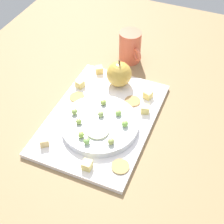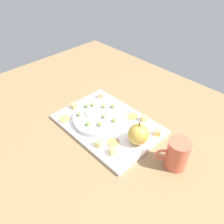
# 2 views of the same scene
# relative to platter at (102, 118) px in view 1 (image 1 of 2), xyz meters

# --- Properties ---
(table) EXTENTS (1.27, 0.90, 0.04)m
(table) POSITION_rel_platter_xyz_m (-0.01, -0.03, -0.03)
(table) COLOR #91734B
(table) RESTS_ON ground
(platter) EXTENTS (0.35, 0.25, 0.01)m
(platter) POSITION_rel_platter_xyz_m (0.00, 0.00, 0.00)
(platter) COLOR white
(platter) RESTS_ON table
(serving_dish) EXTENTS (0.19, 0.19, 0.02)m
(serving_dish) POSITION_rel_platter_xyz_m (0.03, 0.01, 0.02)
(serving_dish) COLOR silver
(serving_dish) RESTS_ON platter
(apple_whole) EXTENTS (0.07, 0.07, 0.07)m
(apple_whole) POSITION_rel_platter_xyz_m (-0.13, -0.01, 0.04)
(apple_whole) COLOR gold
(apple_whole) RESTS_ON platter
(apple_stem) EXTENTS (0.01, 0.00, 0.01)m
(apple_stem) POSITION_rel_platter_xyz_m (-0.13, -0.01, 0.08)
(apple_stem) COLOR brown
(apple_stem) RESTS_ON apple_whole
(cheese_cube_0) EXTENTS (0.03, 0.03, 0.02)m
(cheese_cube_0) POSITION_rel_platter_xyz_m (-0.08, -0.10, 0.02)
(cheese_cube_0) COLOR #E6C969
(cheese_cube_0) RESTS_ON platter
(cheese_cube_1) EXTENTS (0.03, 0.03, 0.02)m
(cheese_cube_1) POSITION_rel_platter_xyz_m (-0.11, 0.08, 0.02)
(cheese_cube_1) COLOR #F0D46D
(cheese_cube_1) RESTS_ON platter
(cheese_cube_2) EXTENTS (0.02, 0.02, 0.02)m
(cheese_cube_2) POSITION_rel_platter_xyz_m (-0.06, 0.09, 0.02)
(cheese_cube_2) COLOR #E7D26F
(cheese_cube_2) RESTS_ON platter
(cheese_cube_3) EXTENTS (0.02, 0.02, 0.02)m
(cheese_cube_3) POSITION_rel_platter_xyz_m (0.15, 0.03, 0.02)
(cheese_cube_3) COLOR #E2CE71
(cheese_cube_3) RESTS_ON platter
(cheese_cube_4) EXTENTS (0.03, 0.03, 0.02)m
(cheese_cube_4) POSITION_rel_platter_xyz_m (0.13, -0.09, 0.02)
(cheese_cube_4) COLOR #E3C277
(cheese_cube_4) RESTS_ON platter
(cheese_cube_5) EXTENTS (0.03, 0.03, 0.02)m
(cheese_cube_5) POSITION_rel_platter_xyz_m (-0.16, -0.08, 0.02)
(cheese_cube_5) COLOR #F1CA69
(cheese_cube_5) RESTS_ON platter
(cracker_0) EXTENTS (0.04, 0.04, 0.00)m
(cracker_0) POSITION_rel_platter_xyz_m (-0.04, -0.09, 0.01)
(cracker_0) COLOR tan
(cracker_0) RESTS_ON platter
(cracker_1) EXTENTS (0.04, 0.04, 0.00)m
(cracker_1) POSITION_rel_platter_xyz_m (0.12, 0.10, 0.01)
(cracker_1) COLOR tan
(cracker_1) RESTS_ON platter
(cracker_2) EXTENTS (0.04, 0.04, 0.00)m
(cracker_2) POSITION_rel_platter_xyz_m (-0.08, 0.05, 0.01)
(cracker_2) COLOR #B3834E
(cracker_2) RESTS_ON platter
(grape_0) EXTENTS (0.02, 0.01, 0.01)m
(grape_0) POSITION_rel_platter_xyz_m (0.03, -0.06, 0.03)
(grape_0) COLOR #91AE55
(grape_0) RESTS_ON serving_dish
(grape_1) EXTENTS (0.02, 0.01, 0.01)m
(grape_1) POSITION_rel_platter_xyz_m (0.10, 0.01, 0.03)
(grape_1) COLOR #8ABF5F
(grape_1) RESTS_ON serving_dish
(grape_2) EXTENTS (0.02, 0.01, 0.01)m
(grape_2) POSITION_rel_platter_xyz_m (0.06, -0.04, 0.03)
(grape_2) COLOR #98B453
(grape_2) RESTS_ON serving_dish
(grape_3) EXTENTS (0.02, 0.01, 0.01)m
(grape_3) POSITION_rel_platter_xyz_m (-0.00, 0.04, 0.03)
(grape_3) COLOR #8AB74F
(grape_3) RESTS_ON serving_dish
(grape_4) EXTENTS (0.02, 0.01, 0.01)m
(grape_4) POSITION_rel_platter_xyz_m (0.01, 0.00, 0.03)
(grape_4) COLOR #96AD61
(grape_4) RESTS_ON serving_dish
(grape_5) EXTENTS (0.02, 0.01, 0.02)m
(grape_5) POSITION_rel_platter_xyz_m (0.09, -0.01, 0.03)
(grape_5) COLOR #98BA4E
(grape_5) RESTS_ON serving_dish
(grape_6) EXTENTS (0.02, 0.01, 0.01)m
(grape_6) POSITION_rel_platter_xyz_m (0.08, 0.06, 0.03)
(grape_6) COLOR #9EAE59
(grape_6) RESTS_ON serving_dish
(grape_7) EXTENTS (0.02, 0.01, 0.02)m
(grape_7) POSITION_rel_platter_xyz_m (0.02, 0.07, 0.03)
(grape_7) COLOR #87C34D
(grape_7) RESTS_ON serving_dish
(grape_8) EXTENTS (0.02, 0.01, 0.01)m
(grape_8) POSITION_rel_platter_xyz_m (-0.03, -0.01, 0.03)
(grape_8) COLOR #99AF4D
(grape_8) RESTS_ON serving_dish
(apple_slice_0) EXTENTS (0.05, 0.05, 0.01)m
(apple_slice_0) POSITION_rel_platter_xyz_m (0.06, 0.02, 0.03)
(apple_slice_0) COLOR beige
(apple_slice_0) RESTS_ON serving_dish
(cup) EXTENTS (0.08, 0.08, 0.09)m
(cup) POSITION_rel_platter_xyz_m (-0.26, -0.02, 0.04)
(cup) COLOR #DE6346
(cup) RESTS_ON table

